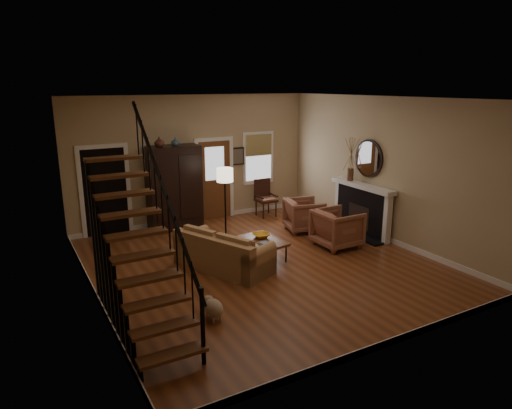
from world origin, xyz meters
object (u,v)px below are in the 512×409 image
side_chair (266,198)px  sofa (224,251)px  floor_lamp (225,203)px  armoire (174,188)px  armchair_left (337,228)px  armchair_right (304,215)px  coffee_table (263,249)px

side_chair → sofa: bearing=-133.1°
sofa → floor_lamp: bearing=39.7°
sofa → floor_lamp: 1.99m
armoire → armchair_left: 4.15m
armchair_right → armoire: bearing=71.8°
floor_lamp → armoire: bearing=122.2°
armchair_left → floor_lamp: floor_lamp is taller
armoire → coffee_table: armoire is taller
coffee_table → floor_lamp: floor_lamp is taller
armchair_right → side_chair: size_ratio=0.86×
armchair_left → sofa: bearing=88.3°
armoire → side_chair: bearing=-4.5°
armchair_left → floor_lamp: 2.66m
armoire → floor_lamp: size_ratio=1.25×
floor_lamp → side_chair: size_ratio=1.64×
coffee_table → side_chair: size_ratio=1.05×
armoire → armchair_left: size_ratio=2.25×
armoire → armchair_left: armoire is taller
armchair_left → side_chair: bearing=3.1°
sofa → armchair_right: bearing=0.2°
armchair_right → floor_lamp: 2.03m
floor_lamp → coffee_table: bearing=-87.2°
armoire → floor_lamp: 1.52m
armoire → floor_lamp: bearing=-57.8°
floor_lamp → sofa: bearing=-116.7°
armchair_right → sofa: bearing=128.7°
armoire → armchair_right: size_ratio=2.38×
armchair_left → armchair_right: size_ratio=1.06×
armchair_left → floor_lamp: bearing=46.6°
armoire → coffee_table: bearing=-73.1°
armchair_right → floor_lamp: size_ratio=0.53×
floor_lamp → side_chair: (1.75, 1.07, -0.33)m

